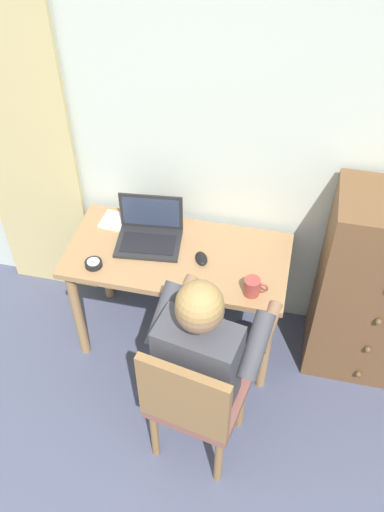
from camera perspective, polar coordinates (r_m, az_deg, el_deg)
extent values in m
cube|color=silver|center=(2.82, 4.81, 12.25)|extent=(4.80, 0.05, 2.50)
cube|color=#CCB77A|center=(3.15, -17.20, 12.00)|extent=(0.57, 0.03, 2.30)
cube|color=#9E754C|center=(2.92, -1.48, 0.03)|extent=(1.17, 0.57, 0.03)
cylinder|color=#9E754C|center=(3.19, -11.65, -5.90)|extent=(0.06, 0.06, 0.68)
cylinder|color=#9E754C|center=(3.01, 7.55, -9.39)|extent=(0.06, 0.06, 0.68)
cylinder|color=#9E754C|center=(3.46, -9.00, -0.24)|extent=(0.06, 0.06, 0.68)
cylinder|color=#9E754C|center=(3.29, 8.54, -3.09)|extent=(0.06, 0.06, 0.68)
cube|color=brown|center=(3.07, 18.60, -3.31)|extent=(0.62, 0.41, 1.18)
sphere|color=brown|center=(3.29, 16.76, -11.59)|extent=(0.04, 0.04, 0.04)
sphere|color=brown|center=(3.10, 17.66, -9.17)|extent=(0.04, 0.04, 0.04)
sphere|color=brown|center=(2.92, 18.66, -6.44)|extent=(0.04, 0.04, 0.04)
cube|color=brown|center=(2.72, 0.72, -14.05)|extent=(0.49, 0.47, 0.05)
cube|color=olive|center=(2.43, -0.90, -14.55)|extent=(0.42, 0.12, 0.42)
cylinder|color=olive|center=(2.97, 5.05, -14.95)|extent=(0.04, 0.04, 0.41)
cylinder|color=olive|center=(3.03, -1.18, -12.82)|extent=(0.04, 0.04, 0.41)
cylinder|color=olive|center=(2.83, 2.75, -20.17)|extent=(0.04, 0.04, 0.41)
cylinder|color=olive|center=(2.89, -3.87, -17.75)|extent=(0.04, 0.04, 0.41)
cylinder|color=#33384C|center=(2.78, 4.17, -10.55)|extent=(0.21, 0.42, 0.14)
cylinder|color=#33384C|center=(2.81, 0.68, -9.40)|extent=(0.21, 0.42, 0.14)
cylinder|color=#33384C|center=(3.09, 5.23, -10.24)|extent=(0.11, 0.11, 0.48)
cylinder|color=#33384C|center=(3.12, 2.07, -9.21)|extent=(0.11, 0.11, 0.48)
cube|color=#3F3F47|center=(2.48, 0.61, -10.94)|extent=(0.39, 0.26, 0.46)
cylinder|color=#3F3F47|center=(2.45, 6.63, -9.14)|extent=(0.14, 0.31, 0.25)
cylinder|color=#3F3F47|center=(2.54, -2.85, -6.04)|extent=(0.14, 0.31, 0.25)
cylinder|color=#846047|center=(2.65, 7.81, -7.22)|extent=(0.12, 0.28, 0.11)
cylinder|color=#846047|center=(2.74, -1.00, -4.44)|extent=(0.12, 0.28, 0.11)
sphere|color=#846047|center=(2.20, 0.78, -5.49)|extent=(0.20, 0.20, 0.20)
sphere|color=#9E7A47|center=(2.18, 0.79, -4.99)|extent=(0.20, 0.20, 0.20)
cube|color=#232326|center=(2.96, -4.49, 1.29)|extent=(0.36, 0.28, 0.02)
cube|color=black|center=(2.95, -4.54, 1.30)|extent=(0.30, 0.18, 0.00)
cube|color=#232326|center=(2.97, -4.22, 4.60)|extent=(0.34, 0.05, 0.22)
cube|color=#2D3851|center=(2.97, -4.24, 4.53)|extent=(0.30, 0.04, 0.18)
ellipsoid|color=black|center=(2.86, 0.98, -0.25)|extent=(0.10, 0.12, 0.03)
cylinder|color=black|center=(2.88, -10.10, -0.79)|extent=(0.09, 0.09, 0.03)
cylinder|color=silver|center=(2.87, -10.14, -0.58)|extent=(0.06, 0.06, 0.00)
cube|color=silver|center=(3.11, -7.41, 3.50)|extent=(0.22, 0.17, 0.01)
cylinder|color=#9E3D38|center=(2.70, 6.19, -3.16)|extent=(0.08, 0.08, 0.09)
torus|color=#9E3D38|center=(2.70, 7.29, -3.27)|extent=(0.06, 0.01, 0.06)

